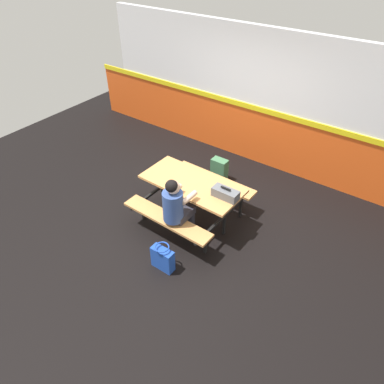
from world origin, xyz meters
name	(u,v)px	position (x,y,z in m)	size (l,w,h in m)	color
ground_plane	(183,214)	(0.00, 0.00, -0.01)	(10.00, 10.00, 0.02)	black
accent_backdrop	(253,101)	(0.00, 2.26, 1.25)	(8.00, 0.14, 2.60)	#E55119
picnic_table_main	(192,191)	(0.19, 0.00, 0.57)	(1.64, 1.58, 0.74)	tan
student_nearer	(176,206)	(0.31, -0.56, 0.71)	(0.37, 0.53, 1.21)	#2D2D38
toolbox_grey	(225,193)	(0.80, -0.01, 0.81)	(0.40, 0.18, 0.18)	#595B60
backpack_dark	(219,170)	(-0.04, 1.22, 0.22)	(0.30, 0.22, 0.44)	#3F724C
tote_bag_bright	(163,258)	(0.48, -1.12, 0.19)	(0.34, 0.21, 0.43)	#1E47B2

